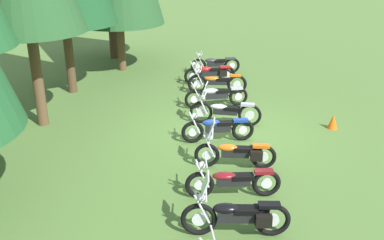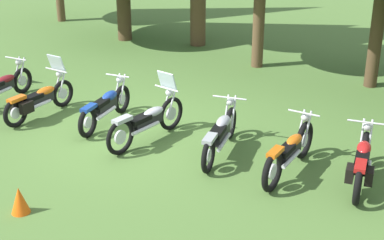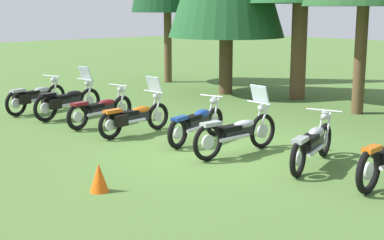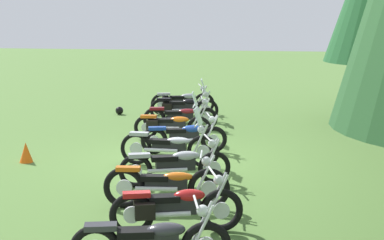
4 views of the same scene
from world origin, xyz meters
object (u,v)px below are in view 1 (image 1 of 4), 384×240
motorcycle_8 (211,73)px  motorcycle_9 (215,64)px  motorcycle_6 (216,95)px  motorcycle_5 (224,111)px  motorcycle_7 (217,82)px  motorcycle_1 (237,215)px  motorcycle_2 (233,181)px  motorcycle_3 (236,152)px  traffic_cone (333,121)px  motorcycle_4 (217,128)px

motorcycle_8 → motorcycle_9: bearing=-109.0°
motorcycle_6 → motorcycle_9: motorcycle_9 is taller
motorcycle_5 → motorcycle_7: motorcycle_5 is taller
motorcycle_1 → motorcycle_2: motorcycle_1 is taller
motorcycle_6 → motorcycle_7: (1.51, 0.11, 0.00)m
motorcycle_1 → motorcycle_8: motorcycle_1 is taller
motorcycle_1 → motorcycle_6: size_ratio=0.99×
motorcycle_3 → motorcycle_9: motorcycle_3 is taller
motorcycle_1 → traffic_cone: 6.59m
motorcycle_7 → motorcycle_8: bearing=-79.2°
motorcycle_3 → motorcycle_4: motorcycle_3 is taller
motorcycle_5 → motorcycle_6: 1.64m
motorcycle_5 → motorcycle_9: size_ratio=1.07×
motorcycle_4 → motorcycle_7: (4.45, 0.44, 0.02)m
motorcycle_2 → motorcycle_8: bearing=-91.5°
motorcycle_3 → motorcycle_4: (1.55, 0.65, -0.01)m
motorcycle_9 → traffic_cone: motorcycle_9 is taller
motorcycle_9 → motorcycle_3: bearing=85.2°
motorcycle_8 → motorcycle_9: motorcycle_8 is taller
motorcycle_3 → motorcycle_6: 4.59m
motorcycle_4 → motorcycle_8: bearing=-96.5°
motorcycle_7 → motorcycle_8: (1.27, 0.38, 0.00)m
motorcycle_1 → motorcycle_8: 10.30m
motorcycle_1 → motorcycle_2: size_ratio=1.00×
motorcycle_4 → traffic_cone: motorcycle_4 is taller
motorcycle_2 → motorcycle_9: motorcycle_9 is taller
motorcycle_6 → motorcycle_8: 2.83m
motorcycle_3 → motorcycle_8: (7.26, 1.47, 0.01)m
traffic_cone → motorcycle_2: bearing=147.2°
motorcycle_1 → motorcycle_7: motorcycle_1 is taller
motorcycle_5 → traffic_cone: 3.48m
motorcycle_2 → motorcycle_7: motorcycle_7 is taller
motorcycle_5 → motorcycle_7: (3.09, 0.54, -0.03)m
motorcycle_7 → traffic_cone: motorcycle_7 is taller
motorcycle_1 → motorcycle_3: 2.91m
motorcycle_3 → motorcycle_6: (4.48, 0.97, 0.01)m
motorcycle_5 → traffic_cone: motorcycle_5 is taller
motorcycle_1 → motorcycle_3: bearing=-94.3°
motorcycle_2 → motorcycle_6: motorcycle_6 is taller
motorcycle_3 → motorcycle_6: motorcycle_3 is taller
motorcycle_5 → motorcycle_9: (5.89, 0.89, -0.03)m
motorcycle_2 → motorcycle_6: 6.02m
motorcycle_9 → motorcycle_2: bearing=83.9°
motorcycle_1 → motorcycle_7: bearing=-89.5°
motorcycle_2 → motorcycle_8: (8.73, 1.46, 0.03)m
motorcycle_5 → motorcycle_8: size_ratio=1.11×
motorcycle_1 → motorcycle_6: bearing=-88.8°
motorcycle_8 → motorcycle_1: bearing=81.4°
motorcycle_6 → traffic_cone: size_ratio=4.66×
motorcycle_1 → motorcycle_5: (5.80, 0.71, -0.00)m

